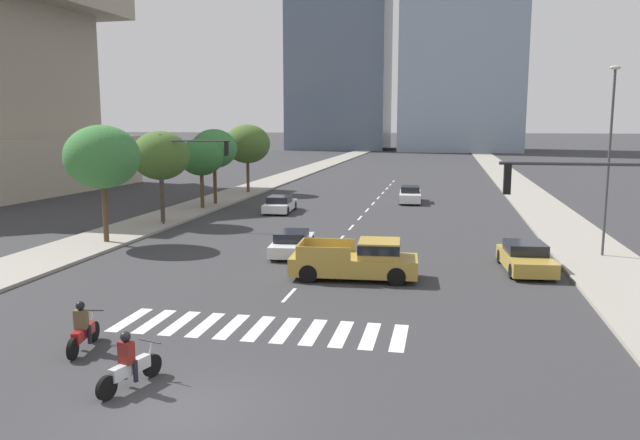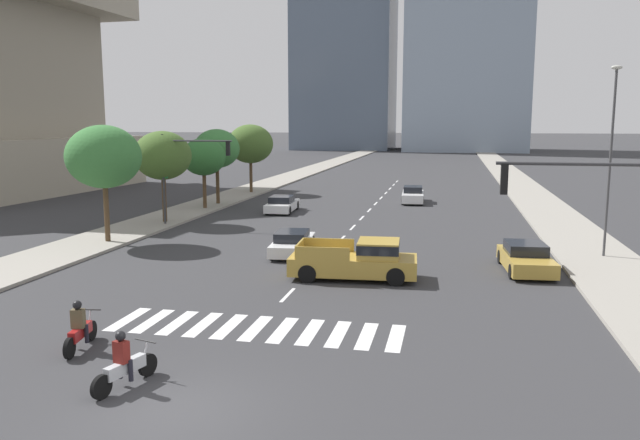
% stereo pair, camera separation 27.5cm
% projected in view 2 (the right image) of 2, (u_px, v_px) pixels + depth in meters
% --- Properties ---
extents(ground_plane, '(800.00, 800.00, 0.00)m').
position_uv_depth(ground_plane, '(177.00, 410.00, 14.34)').
color(ground_plane, '#333335').
extents(sidewalk_east, '(4.00, 260.00, 0.15)m').
position_uv_depth(sidewalk_east, '(560.00, 223.00, 40.66)').
color(sidewalk_east, gray).
rests_on(sidewalk_east, ground).
extents(sidewalk_west, '(4.00, 260.00, 0.15)m').
position_uv_depth(sidewalk_west, '(186.00, 211.00, 46.00)').
color(sidewalk_west, gray).
rests_on(sidewalk_west, ground).
extents(crosswalk_near, '(9.45, 2.53, 0.01)m').
position_uv_depth(crosswalk_near, '(256.00, 328.00, 20.08)').
color(crosswalk_near, silver).
rests_on(crosswalk_near, ground).
extents(lane_divider_center, '(0.14, 50.00, 0.01)m').
position_uv_depth(lane_divider_center, '(369.00, 210.00, 47.14)').
color(lane_divider_center, silver).
rests_on(lane_divider_center, ground).
extents(motorcycle_trailing, '(0.71, 2.11, 1.49)m').
position_uv_depth(motorcycle_trailing, '(80.00, 330.00, 18.13)').
color(motorcycle_trailing, black).
rests_on(motorcycle_trailing, ground).
extents(motorcycle_third, '(0.89, 2.12, 1.49)m').
position_uv_depth(motorcycle_third, '(125.00, 365.00, 15.51)').
color(motorcycle_third, black).
rests_on(motorcycle_third, ground).
extents(pickup_truck, '(5.44, 2.40, 1.67)m').
position_uv_depth(pickup_truck, '(359.00, 260.00, 26.30)').
color(pickup_truck, '#B28E38').
rests_on(pickup_truck, ground).
extents(sedan_white_0, '(1.94, 4.76, 1.33)m').
position_uv_depth(sedan_white_0, '(413.00, 195.00, 51.65)').
color(sedan_white_0, silver).
rests_on(sedan_white_0, ground).
extents(sedan_white_1, '(2.05, 4.59, 1.21)m').
position_uv_depth(sedan_white_1, '(282.00, 204.00, 46.13)').
color(sedan_white_1, silver).
rests_on(sedan_white_1, ground).
extents(sedan_white_2, '(2.16, 4.71, 1.17)m').
position_uv_depth(sedan_white_2, '(293.00, 243.00, 31.47)').
color(sedan_white_2, silver).
rests_on(sedan_white_2, ground).
extents(sedan_gold_3, '(2.24, 4.55, 1.26)m').
position_uv_depth(sedan_gold_3, '(526.00, 258.00, 27.72)').
color(sedan_gold_3, '#B28E38').
rests_on(sedan_gold_3, ground).
extents(traffic_signal_near, '(5.20, 0.28, 5.64)m').
position_uv_depth(traffic_signal_near, '(605.00, 212.00, 17.60)').
color(traffic_signal_near, '#333335').
rests_on(traffic_signal_near, sidewalk_east).
extents(traffic_signal_far, '(4.91, 0.28, 5.68)m').
position_uv_depth(traffic_signal_far, '(189.00, 163.00, 39.03)').
color(traffic_signal_far, '#333335').
rests_on(traffic_signal_far, sidewalk_west).
extents(street_lamp_east, '(0.50, 0.24, 9.03)m').
position_uv_depth(street_lamp_east, '(611.00, 150.00, 29.50)').
color(street_lamp_east, '#3F3F42').
rests_on(street_lamp_east, sidewalk_east).
extents(street_tree_nearest, '(3.98, 3.98, 6.28)m').
position_uv_depth(street_tree_nearest, '(104.00, 157.00, 33.39)').
color(street_tree_nearest, '#4C3823').
rests_on(street_tree_nearest, sidewalk_west).
extents(street_tree_second, '(3.69, 3.69, 5.88)m').
position_uv_depth(street_tree_second, '(163.00, 156.00, 40.18)').
color(street_tree_second, '#4C3823').
rests_on(street_tree_second, sidewalk_west).
extents(street_tree_third, '(3.30, 3.30, 5.26)m').
position_uv_depth(street_tree_third, '(204.00, 157.00, 46.82)').
color(street_tree_third, '#4C3823').
rests_on(street_tree_third, sidewalk_west).
extents(street_tree_fourth, '(3.61, 3.61, 5.90)m').
position_uv_depth(street_tree_fourth, '(217.00, 149.00, 49.38)').
color(street_tree_fourth, '#4C3823').
rests_on(street_tree_fourth, sidewalk_west).
extents(street_tree_fifth, '(4.19, 4.19, 6.24)m').
position_uv_depth(street_tree_fifth, '(250.00, 144.00, 57.56)').
color(street_tree_fifth, '#4C3823').
rests_on(street_tree_fifth, sidewalk_west).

